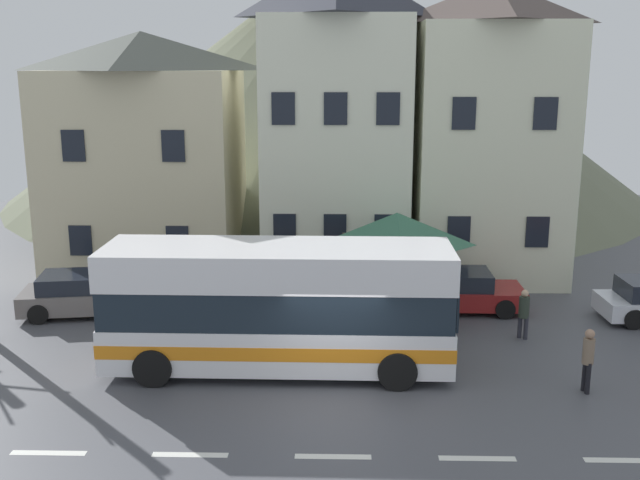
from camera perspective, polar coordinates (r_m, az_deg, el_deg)
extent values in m
cube|color=#4C4E54|center=(18.35, 1.07, -12.50)|extent=(40.00, 60.00, 0.06)
cube|color=silver|center=(17.19, -20.19, -15.14)|extent=(1.60, 0.20, 0.01)
cube|color=silver|center=(16.37, -9.98, -15.98)|extent=(1.60, 0.20, 0.01)
cube|color=silver|center=(16.08, 1.01, -16.34)|extent=(1.60, 0.20, 0.01)
cube|color=silver|center=(16.34, 12.02, -16.13)|extent=(1.60, 0.20, 0.01)
cube|color=silver|center=(17.14, 22.30, -15.42)|extent=(1.60, 0.20, 0.01)
cube|color=beige|center=(29.78, -13.15, 5.11)|extent=(6.97, 6.06, 7.78)
pyramid|color=#3E433D|center=(29.51, -13.63, 13.99)|extent=(6.97, 6.06, 1.43)
cube|color=black|center=(27.78, -17.96, -0.04)|extent=(0.80, 0.06, 1.10)
cube|color=black|center=(26.82, -10.92, -0.08)|extent=(0.80, 0.06, 1.10)
cube|color=black|center=(27.24, -18.47, 6.90)|extent=(0.80, 0.06, 1.10)
cube|color=black|center=(26.26, -11.24, 7.12)|extent=(0.80, 0.06, 1.10)
cube|color=silver|center=(28.34, 1.22, 6.99)|extent=(5.35, 5.30, 9.68)
cube|color=black|center=(26.17, -2.74, 0.84)|extent=(0.80, 0.06, 1.10)
cube|color=black|center=(26.11, 1.17, 0.82)|extent=(0.80, 0.06, 1.10)
cube|color=black|center=(26.16, 5.07, 0.80)|extent=(0.80, 0.06, 1.10)
cube|color=black|center=(25.60, -2.85, 10.08)|extent=(0.80, 0.06, 1.10)
cube|color=black|center=(25.53, 1.21, 10.08)|extent=(0.80, 0.06, 1.10)
cube|color=black|center=(25.59, 5.27, 10.04)|extent=(0.80, 0.06, 1.10)
cube|color=silver|center=(28.79, 12.77, 6.54)|extent=(5.49, 5.06, 9.45)
pyramid|color=#4F443F|center=(28.70, 13.35, 17.44)|extent=(5.49, 5.06, 1.49)
cube|color=black|center=(26.46, 10.64, 0.64)|extent=(0.80, 0.06, 1.10)
cube|color=black|center=(27.04, 16.39, 0.59)|extent=(0.80, 0.06, 1.10)
cube|color=black|center=(25.89, 11.03, 9.55)|extent=(0.80, 0.06, 1.10)
cube|color=black|center=(26.48, 16.98, 9.30)|extent=(0.80, 0.06, 1.10)
cone|color=#666B54|center=(46.80, 0.56, 12.27)|extent=(38.75, 38.75, 14.23)
cube|color=white|center=(19.93, -3.21, -7.62)|extent=(9.11, 2.64, 1.19)
cube|color=orange|center=(19.91, -3.21, -7.46)|extent=(9.13, 2.66, 0.36)
cube|color=#19232D|center=(19.57, -3.25, -4.61)|extent=(9.01, 2.60, 1.00)
cube|color=white|center=(19.29, -3.29, -1.87)|extent=(9.11, 2.64, 0.94)
cube|color=#19232D|center=(19.69, 10.13, -4.69)|extent=(0.08, 2.14, 0.96)
cylinder|color=black|center=(21.17, 5.53, -7.39)|extent=(1.00, 0.29, 1.00)
cylinder|color=black|center=(18.90, 5.98, -10.01)|extent=(1.00, 0.29, 1.00)
cylinder|color=black|center=(21.67, -11.13, -7.09)|extent=(1.00, 0.29, 1.00)
cylinder|color=black|center=(19.46, -12.75, -9.57)|extent=(1.00, 0.29, 1.00)
cylinder|color=#473D33|center=(25.46, 1.86, -2.10)|extent=(0.14, 0.14, 2.40)
cylinder|color=#473D33|center=(25.70, 9.24, -2.12)|extent=(0.14, 0.14, 2.40)
cylinder|color=#473D33|center=(22.29, 1.92, -4.35)|extent=(0.14, 0.14, 2.40)
cylinder|color=#473D33|center=(22.57, 10.35, -4.34)|extent=(0.14, 0.14, 2.40)
pyramid|color=#33684E|center=(23.51, 5.94, 0.87)|extent=(3.60, 3.60, 1.04)
cylinder|color=black|center=(26.37, 21.62, -4.50)|extent=(0.65, 0.22, 0.64)
cylinder|color=black|center=(24.92, 23.03, -5.64)|extent=(0.65, 0.22, 0.64)
cube|color=maroon|center=(25.13, 10.42, -4.23)|extent=(4.43, 1.90, 0.60)
cube|color=#1E232D|center=(24.93, 9.97, -2.97)|extent=(2.66, 1.66, 0.55)
cylinder|color=black|center=(26.27, 13.27, -3.96)|extent=(0.64, 0.20, 0.64)
cylinder|color=black|center=(24.61, 14.07, -5.19)|extent=(0.64, 0.20, 0.64)
cylinder|color=black|center=(25.85, 6.91, -3.98)|extent=(0.64, 0.20, 0.64)
cylinder|color=black|center=(24.16, 7.27, -5.24)|extent=(0.64, 0.20, 0.64)
cube|color=slate|center=(25.52, -17.49, -4.31)|extent=(4.34, 2.47, 0.65)
cube|color=#1E232D|center=(25.39, -18.04, -3.05)|extent=(2.68, 2.00, 0.52)
cylinder|color=black|center=(26.21, -14.20, -4.06)|extent=(0.66, 0.29, 0.64)
cylinder|color=black|center=(24.51, -14.69, -5.30)|extent=(0.66, 0.29, 0.64)
cylinder|color=black|center=(26.69, -19.99, -4.15)|extent=(0.66, 0.29, 0.64)
cylinder|color=black|center=(25.03, -20.88, -5.37)|extent=(0.66, 0.29, 0.64)
cylinder|color=black|center=(19.77, 19.94, -9.99)|extent=(0.12, 0.12, 0.81)
cylinder|color=black|center=(19.91, 19.70, -9.80)|extent=(0.12, 0.12, 0.81)
cylinder|color=#7F6B56|center=(19.59, 19.98, -8.04)|extent=(0.28, 0.28, 0.66)
sphere|color=#9E7A60|center=(19.44, 20.08, -6.81)|extent=(0.24, 0.24, 0.24)
cylinder|color=#2D2D38|center=(22.96, 15.57, -6.53)|extent=(0.13, 0.13, 0.72)
cylinder|color=#2D2D38|center=(23.03, 15.13, -6.44)|extent=(0.13, 0.13, 0.72)
cylinder|color=#2D382D|center=(22.80, 15.45, -5.00)|extent=(0.31, 0.31, 0.63)
sphere|color=#D1AD89|center=(22.67, 15.51, -3.98)|extent=(0.21, 0.21, 0.21)
cylinder|color=#38332D|center=(22.13, 6.68, -6.77)|extent=(0.13, 0.13, 0.79)
cylinder|color=#38332D|center=(21.96, 6.94, -6.94)|extent=(0.13, 0.13, 0.79)
cylinder|color=#2D382D|center=(21.82, 6.86, -5.16)|extent=(0.33, 0.33, 0.68)
sphere|color=tan|center=(21.68, 6.90, -4.00)|extent=(0.24, 0.24, 0.24)
cube|color=brown|center=(25.98, 5.29, -3.55)|extent=(1.61, 0.45, 0.08)
cube|color=brown|center=(26.13, 5.27, -2.95)|extent=(1.61, 0.06, 0.40)
cube|color=#2D2D33|center=(26.00, 3.68, -4.02)|extent=(0.08, 0.36, 0.45)
cube|color=#2D2D33|center=(26.10, 6.86, -4.03)|extent=(0.08, 0.36, 0.45)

